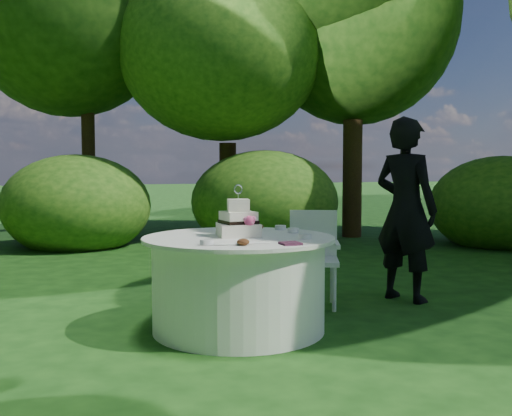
% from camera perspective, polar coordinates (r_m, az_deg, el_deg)
% --- Properties ---
extents(ground, '(80.00, 80.00, 0.00)m').
position_cam_1_polar(ground, '(5.01, -1.65, -11.51)').
color(ground, black).
rests_on(ground, ground).
extents(napkins, '(0.14, 0.14, 0.02)m').
position_cam_1_polar(napkins, '(4.38, 3.29, -3.39)').
color(napkins, '#4B2038').
rests_on(napkins, table).
extents(feather_plume, '(0.48, 0.07, 0.01)m').
position_cam_1_polar(feather_plume, '(4.38, -1.57, -3.41)').
color(feather_plume, white).
rests_on(feather_plume, table).
extents(guest, '(0.68, 0.79, 1.82)m').
position_cam_1_polar(guest, '(6.13, 14.05, -0.13)').
color(guest, black).
rests_on(guest, ground).
extents(table, '(1.56, 1.56, 0.77)m').
position_cam_1_polar(table, '(4.92, -1.66, -7.16)').
color(table, white).
rests_on(table, ground).
extents(cake, '(0.36, 0.36, 0.43)m').
position_cam_1_polar(cake, '(4.89, -1.67, -1.38)').
color(cake, white).
rests_on(cake, table).
extents(chair, '(0.61, 0.61, 0.91)m').
position_cam_1_polar(chair, '(5.81, 5.49, -4.12)').
color(chair, white).
rests_on(chair, ground).
extents(votives, '(1.01, 0.90, 0.04)m').
position_cam_1_polar(votives, '(4.90, 1.66, -2.46)').
color(votives, white).
rests_on(votives, table).
extents(petal_cups, '(0.56, 1.08, 0.05)m').
position_cam_1_polar(petal_cups, '(4.87, -0.40, -2.44)').
color(petal_cups, '#562D16').
rests_on(petal_cups, table).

